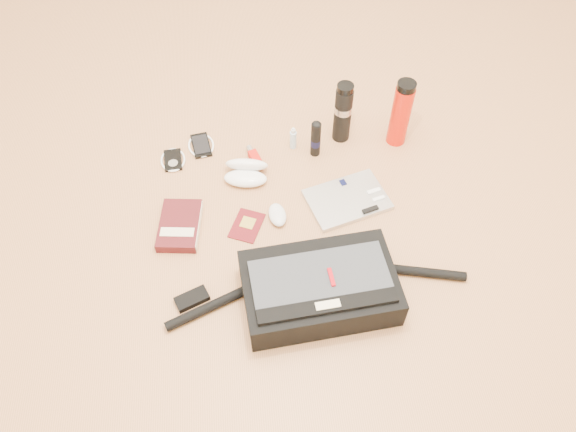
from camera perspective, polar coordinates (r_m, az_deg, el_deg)
The scene contains 14 objects.
ground at distance 1.99m, azimuth 0.73°, elevation -2.15°, with size 4.00×4.00×0.00m, color #B47A4B.
messenger_bag at distance 1.81m, azimuth 3.13°, elevation -7.31°, with size 1.01×0.34×0.14m.
laptop at distance 2.10m, azimuth 6.07°, elevation 1.66°, with size 0.33×0.27×0.03m.
book at distance 2.04m, azimuth -10.90°, elevation -0.96°, with size 0.17×0.23×0.04m.
passport at distance 2.03m, azimuth -4.20°, elevation -0.96°, with size 0.15×0.16×0.01m.
mouse at distance 2.03m, azimuth -1.08°, elevation 0.13°, with size 0.07×0.11×0.03m.
sunglasses_case at distance 2.15m, azimuth -4.28°, elevation 4.51°, with size 0.19×0.16×0.09m.
ipod at distance 2.27m, azimuth -11.61°, elevation 5.59°, with size 0.10×0.12×0.01m.
phone at distance 2.30m, azimuth -8.82°, elevation 7.12°, with size 0.12×0.14×0.01m.
inhaler at distance 2.22m, azimuth -3.44°, elevation 5.99°, with size 0.06×0.12×0.03m.
spray_bottle at distance 2.25m, azimuth 0.53°, elevation 7.83°, with size 0.03×0.03×0.10m.
aerosol_can at distance 2.20m, azimuth 2.83°, elevation 7.87°, with size 0.04×0.04×0.17m.
thermos_black at distance 2.24m, azimuth 5.60°, elevation 10.45°, with size 0.09×0.09×0.27m.
thermos_red at distance 2.25m, azimuth 11.39°, elevation 10.18°, with size 0.09×0.09×0.29m.
Camera 1 is at (-0.15, -1.14, 1.63)m, focal length 35.00 mm.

